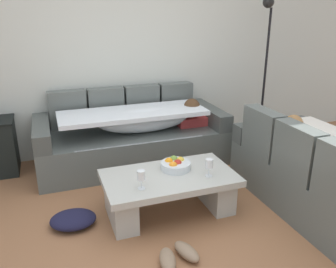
{
  "coord_description": "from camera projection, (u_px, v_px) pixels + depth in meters",
  "views": [
    {
      "loc": [
        -0.88,
        -2.26,
        1.8
      ],
      "look_at": [
        0.29,
        1.0,
        0.55
      ],
      "focal_mm": 37.13,
      "sensor_mm": 36.0,
      "label": 1
    }
  ],
  "objects": [
    {
      "name": "floor_lamp",
      "position": [
        265.0,
        64.0,
        4.58
      ],
      "size": [
        0.33,
        0.31,
        1.95
      ],
      "color": "black",
      "rests_on": "ground_plane"
    },
    {
      "name": "coffee_table",
      "position": [
        169.0,
        189.0,
        3.2
      ],
      "size": [
        1.2,
        0.68,
        0.38
      ],
      "color": "#B1B3AB",
      "rests_on": "ground_plane"
    },
    {
      "name": "back_wall",
      "position": [
        115.0,
        47.0,
        4.34
      ],
      "size": [
        9.0,
        0.1,
        2.7
      ],
      "primitive_type": "cube",
      "color": "beige",
      "rests_on": "ground_plane"
    },
    {
      "name": "wine_glass_near_left",
      "position": [
        141.0,
        176.0,
        2.87
      ],
      "size": [
        0.07,
        0.07,
        0.17
      ],
      "color": "silver",
      "rests_on": "coffee_table"
    },
    {
      "name": "couch_near_window",
      "position": [
        324.0,
        177.0,
        3.2
      ],
      "size": [
        0.92,
        1.92,
        0.88
      ],
      "rotation": [
        0.0,
        0.0,
        1.57
      ],
      "color": "#525A56",
      "rests_on": "ground_plane"
    },
    {
      "name": "ground_plane",
      "position": [
        176.0,
        238.0,
        2.89
      ],
      "size": [
        14.0,
        14.0,
        0.0
      ],
      "primitive_type": "plane",
      "color": "#91603E"
    },
    {
      "name": "fruit_bowl",
      "position": [
        175.0,
        165.0,
        3.26
      ],
      "size": [
        0.28,
        0.28,
        0.1
      ],
      "color": "silver",
      "rests_on": "coffee_table"
    },
    {
      "name": "crumpled_garment",
      "position": [
        73.0,
        220.0,
        3.04
      ],
      "size": [
        0.45,
        0.38,
        0.12
      ],
      "primitive_type": "ellipsoid",
      "rotation": [
        0.0,
        0.0,
        2.98
      ],
      "color": "#191933",
      "rests_on": "ground_plane"
    },
    {
      "name": "couch_along_wall",
      "position": [
        135.0,
        137.0,
        4.24
      ],
      "size": [
        2.23,
        0.92,
        0.88
      ],
      "color": "#525A56",
      "rests_on": "ground_plane"
    },
    {
      "name": "pair_of_shoes",
      "position": [
        177.0,
        256.0,
        2.62
      ],
      "size": [
        0.35,
        0.33,
        0.09
      ],
      "color": "#8C7259",
      "rests_on": "ground_plane"
    },
    {
      "name": "wine_glass_near_right",
      "position": [
        209.0,
        164.0,
        3.09
      ],
      "size": [
        0.07,
        0.07,
        0.17
      ],
      "color": "silver",
      "rests_on": "coffee_table"
    }
  ]
}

